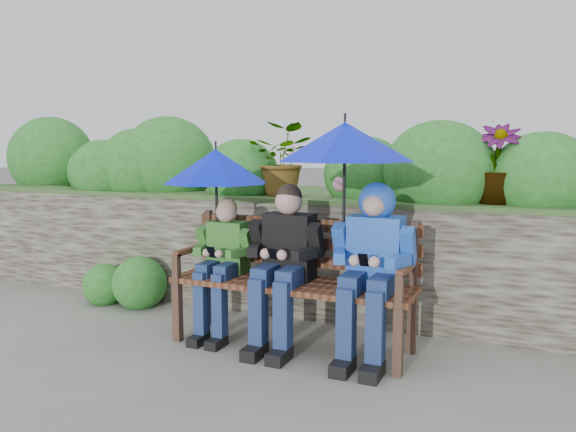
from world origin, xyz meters
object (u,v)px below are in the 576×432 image
at_px(boy_left, 222,258).
at_px(boy_right, 372,256).
at_px(umbrella_right, 345,142).
at_px(park_bench, 296,273).
at_px(boy_middle, 284,257).
at_px(umbrella_left, 216,166).

distance_m(boy_left, boy_right, 1.18).
bearing_deg(boy_left, boy_right, -0.09).
relative_size(boy_right, umbrella_right, 1.26).
distance_m(park_bench, umbrella_right, 1.04).
bearing_deg(boy_middle, umbrella_left, 175.44).
distance_m(boy_left, umbrella_right, 1.31).
xyz_separation_m(park_bench, boy_middle, (-0.05, -0.09, 0.13)).
xyz_separation_m(boy_left, umbrella_left, (-0.06, 0.03, 0.70)).
distance_m(umbrella_left, umbrella_right, 1.04).
relative_size(boy_middle, boy_right, 0.98).
distance_m(boy_right, umbrella_right, 0.81).
height_order(umbrella_left, umbrella_right, umbrella_right).
relative_size(boy_left, umbrella_right, 1.11).
relative_size(boy_right, umbrella_left, 1.52).
height_order(boy_left, umbrella_left, umbrella_left).
distance_m(park_bench, boy_left, 0.59).
bearing_deg(umbrella_left, boy_middle, -4.56).
bearing_deg(boy_middle, umbrella_right, 6.75).
bearing_deg(umbrella_left, umbrella_right, 0.27).
bearing_deg(park_bench, umbrella_left, -176.05).
distance_m(boy_middle, umbrella_right, 0.94).
bearing_deg(park_bench, boy_middle, -120.82).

